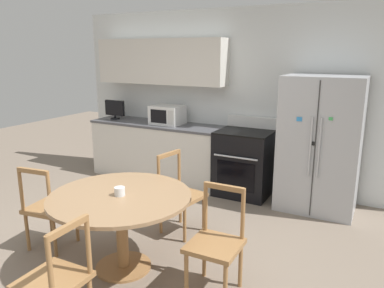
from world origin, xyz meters
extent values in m
plane|color=gray|center=(0.00, 0.00, 0.00)|extent=(14.00, 14.00, 0.00)
cube|color=silver|center=(0.00, 2.65, 1.30)|extent=(5.20, 0.10, 2.60)
cube|color=silver|center=(-1.12, 2.43, 1.84)|extent=(2.16, 0.34, 0.68)
cube|color=silver|center=(-1.12, 2.29, 0.43)|extent=(2.16, 0.62, 0.86)
cube|color=#4C4C51|center=(-1.12, 2.29, 0.88)|extent=(2.18, 0.64, 0.03)
cube|color=#B2B5BA|center=(1.36, 2.23, 0.86)|extent=(0.95, 0.70, 1.71)
cube|color=#333333|center=(1.36, 1.88, 0.86)|extent=(0.01, 0.01, 1.64)
cylinder|color=silver|center=(1.31, 1.86, 0.90)|extent=(0.02, 0.02, 0.72)
cylinder|color=silver|center=(1.41, 1.86, 0.90)|extent=(0.02, 0.02, 0.72)
cube|color=#3FB259|center=(1.50, 1.88, 1.25)|extent=(0.04, 0.01, 0.04)
cube|color=#338CD8|center=(1.15, 1.88, 1.22)|extent=(0.06, 0.01, 0.05)
cube|color=black|center=(1.32, 1.88, 0.94)|extent=(0.06, 0.02, 0.04)
cube|color=black|center=(0.35, 2.26, 0.45)|extent=(0.75, 0.64, 0.90)
cube|color=black|center=(0.35, 1.94, 0.36)|extent=(0.54, 0.01, 0.40)
cylinder|color=silver|center=(0.35, 1.91, 0.63)|extent=(0.61, 0.02, 0.02)
cube|color=black|center=(0.35, 2.26, 0.91)|extent=(0.75, 0.64, 0.02)
cube|color=white|center=(0.35, 2.55, 1.00)|extent=(0.75, 0.06, 0.16)
cube|color=white|center=(-0.93, 2.30, 1.04)|extent=(0.47, 0.37, 0.29)
cube|color=black|center=(-0.97, 2.11, 1.04)|extent=(0.28, 0.01, 0.20)
cube|color=silver|center=(-0.76, 2.11, 1.04)|extent=(0.09, 0.01, 0.21)
cylinder|color=black|center=(-1.94, 2.27, 0.91)|extent=(0.16, 0.16, 0.02)
cylinder|color=black|center=(-1.94, 2.27, 0.94)|extent=(0.03, 0.03, 0.04)
cube|color=black|center=(-1.94, 2.27, 1.09)|extent=(0.37, 0.05, 0.25)
cylinder|color=#997551|center=(0.02, -0.07, 0.72)|extent=(1.29, 1.29, 0.03)
cylinder|color=#9E7042|center=(0.02, -0.07, 0.36)|extent=(0.11, 0.11, 0.68)
cylinder|color=#9E7042|center=(0.02, -0.07, 0.01)|extent=(0.52, 0.52, 0.03)
cube|color=#9E7042|center=(0.15, 0.83, 0.43)|extent=(0.49, 0.49, 0.04)
cylinder|color=#9E7042|center=(0.35, 0.97, 0.21)|extent=(0.04, 0.04, 0.41)
cylinder|color=#9E7042|center=(0.29, 0.63, 0.21)|extent=(0.04, 0.04, 0.41)
cylinder|color=#9E7042|center=(0.01, 1.03, 0.21)|extent=(0.04, 0.04, 0.41)
cylinder|color=#9E7042|center=(-0.05, 0.69, 0.21)|extent=(0.04, 0.04, 0.41)
cylinder|color=#9E7042|center=(0.00, 1.03, 0.68)|extent=(0.04, 0.04, 0.45)
cylinder|color=#9E7042|center=(-0.06, 0.69, 0.68)|extent=(0.04, 0.04, 0.45)
cube|color=#9E7042|center=(-0.03, 0.86, 0.88)|extent=(0.09, 0.35, 0.04)
cube|color=#9E7042|center=(0.93, 0.00, 0.43)|extent=(0.43, 0.43, 0.04)
cylinder|color=#9E7042|center=(1.10, -0.17, 0.21)|extent=(0.04, 0.04, 0.41)
cylinder|color=#9E7042|center=(0.76, -0.18, 0.21)|extent=(0.04, 0.04, 0.41)
cylinder|color=#9E7042|center=(1.10, 0.17, 0.21)|extent=(0.04, 0.04, 0.41)
cylinder|color=#9E7042|center=(0.75, 0.17, 0.21)|extent=(0.04, 0.04, 0.41)
cylinder|color=#9E7042|center=(1.10, 0.19, 0.68)|extent=(0.04, 0.04, 0.45)
cylinder|color=#9E7042|center=(0.75, 0.18, 0.68)|extent=(0.04, 0.04, 0.45)
cube|color=#9E7042|center=(0.92, 0.19, 0.88)|extent=(0.34, 0.04, 0.04)
cube|color=#9E7042|center=(-0.89, -0.08, 0.43)|extent=(0.47, 0.47, 0.04)
cylinder|color=#9E7042|center=(-1.08, 0.07, 0.21)|extent=(0.04, 0.04, 0.41)
cylinder|color=#9E7042|center=(-0.74, 0.11, 0.21)|extent=(0.04, 0.04, 0.41)
cylinder|color=#9E7042|center=(-1.04, -0.27, 0.21)|extent=(0.04, 0.04, 0.41)
cylinder|color=#9E7042|center=(-0.70, -0.23, 0.21)|extent=(0.04, 0.04, 0.41)
cylinder|color=#9E7042|center=(-1.04, -0.29, 0.68)|extent=(0.04, 0.04, 0.45)
cylinder|color=#9E7042|center=(-0.69, -0.25, 0.68)|extent=(0.04, 0.04, 0.45)
cube|color=#9E7042|center=(-0.87, -0.27, 0.88)|extent=(0.35, 0.08, 0.04)
cube|color=#9E7042|center=(0.13, -0.97, 0.43)|extent=(0.43, 0.43, 0.04)
cylinder|color=#9E7042|center=(0.32, -1.14, 0.68)|extent=(0.04, 0.04, 0.45)
cylinder|color=#9E7042|center=(0.31, -0.80, 0.68)|extent=(0.04, 0.04, 0.45)
cube|color=#9E7042|center=(0.32, -0.97, 0.88)|extent=(0.04, 0.35, 0.04)
cylinder|color=silver|center=(0.03, -0.09, 0.78)|extent=(0.10, 0.10, 0.08)
cylinder|color=beige|center=(0.03, -0.09, 0.76)|extent=(0.08, 0.08, 0.04)
camera|label=1|loc=(2.07, -2.56, 1.99)|focal=35.00mm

